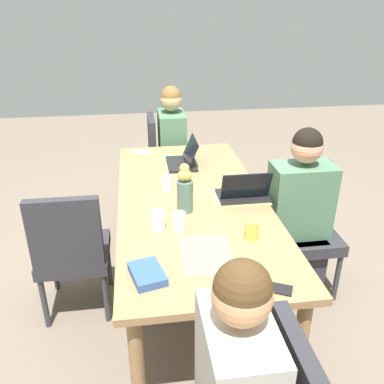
{
  "coord_description": "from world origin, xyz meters",
  "views": [
    {
      "loc": [
        -2.34,
        0.33,
        1.92
      ],
      "look_at": [
        0.0,
        0.0,
        0.79
      ],
      "focal_mm": 38.35,
      "sensor_mm": 36.0,
      "label": 1
    }
  ],
  "objects": [
    {
      "name": "coffee_mug_centre_left",
      "position": [
        -0.36,
        0.12,
        0.79
      ],
      "size": [
        0.07,
        0.07,
        0.1
      ],
      "primitive_type": "cylinder",
      "color": "white",
      "rests_on": "dining_table"
    },
    {
      "name": "placemat_near_left_near",
      "position": [
        -0.02,
        -0.31,
        0.74
      ],
      "size": [
        0.28,
        0.37,
        0.0
      ],
      "primitive_type": "cube",
      "rotation": [
        0.0,
        0.0,
        1.52
      ],
      "color": "#9EBC66",
      "rests_on": "dining_table"
    },
    {
      "name": "chair_far_right_near",
      "position": [
        -0.11,
        0.78,
        0.5
      ],
      "size": [
        0.44,
        0.44,
        0.9
      ],
      "color": "#2D2D33",
      "rests_on": "ground_plane"
    },
    {
      "name": "person_near_left_near",
      "position": [
        -0.05,
        -0.72,
        0.53
      ],
      "size": [
        0.36,
        0.4,
        1.19
      ],
      "color": "#2D2D33",
      "rests_on": "ground_plane"
    },
    {
      "name": "coffee_mug_centre_right",
      "position": [
        0.16,
        0.15,
        0.79
      ],
      "size": [
        0.08,
        0.08,
        0.1
      ],
      "primitive_type": "cylinder",
      "color": "white",
      "rests_on": "dining_table"
    },
    {
      "name": "chair_head_right_left_far",
      "position": [
        1.41,
        0.07,
        0.5
      ],
      "size": [
        0.44,
        0.44,
        0.9
      ],
      "color": "#2D2D33",
      "rests_on": "ground_plane"
    },
    {
      "name": "coffee_mug_near_left",
      "position": [
        -0.34,
        0.24,
        0.79
      ],
      "size": [
        0.09,
        0.09,
        0.11
      ],
      "primitive_type": "cylinder",
      "color": "white",
      "rests_on": "dining_table"
    },
    {
      "name": "flower_vase",
      "position": [
        -0.15,
        0.06,
        0.87
      ],
      "size": [
        0.1,
        0.1,
        0.3
      ],
      "color": "#4C6B60",
      "rests_on": "dining_table"
    },
    {
      "name": "phone_silver",
      "position": [
        0.93,
        0.3,
        0.74
      ],
      "size": [
        0.11,
        0.16,
        0.01
      ],
      "primitive_type": "cube",
      "rotation": [
        0.0,
        0.0,
        1.33
      ],
      "color": "silver",
      "rests_on": "dining_table"
    },
    {
      "name": "laptop_head_right_left_far",
      "position": [
        0.59,
        -0.02,
        0.78
      ],
      "size": [
        0.32,
        0.22,
        0.2
      ],
      "color": "black",
      "rests_on": "dining_table"
    },
    {
      "name": "laptop_near_left_near",
      "position": [
        -0.04,
        -0.33,
        0.78
      ],
      "size": [
        0.22,
        0.32,
        0.21
      ],
      "color": "black",
      "rests_on": "dining_table"
    },
    {
      "name": "book_red_cover",
      "position": [
        -0.78,
        0.32,
        0.76
      ],
      "size": [
        0.23,
        0.19,
        0.04
      ],
      "primitive_type": "cube",
      "rotation": [
        0.0,
        0.0,
        0.25
      ],
      "color": "#335693",
      "rests_on": "dining_table"
    },
    {
      "name": "chair_near_left_near",
      "position": [
        0.03,
        -0.78,
        0.5
      ],
      "size": [
        0.44,
        0.44,
        0.9
      ],
      "color": "#2D2D33",
      "rests_on": "ground_plane"
    },
    {
      "name": "dining_table",
      "position": [
        0.0,
        0.0,
        0.66
      ],
      "size": [
        2.09,
        0.94,
        0.74
      ],
      "color": "#9E754C",
      "rests_on": "ground_plane"
    },
    {
      "name": "ground_plane",
      "position": [
        0.0,
        0.0,
        0.0
      ],
      "size": [
        10.0,
        10.0,
        0.0
      ],
      "primitive_type": "plane",
      "color": "#756656"
    },
    {
      "name": "placemat_head_left_left_mid",
      "position": [
        -0.64,
        0.01,
        0.74
      ],
      "size": [
        0.37,
        0.28,
        0.0
      ],
      "primitive_type": "cube",
      "rotation": [
        0.0,
        0.0,
        -0.05
      ],
      "color": "#9EBC66",
      "rests_on": "dining_table"
    },
    {
      "name": "person_head_right_left_far",
      "position": [
        1.35,
        -0.0,
        0.53
      ],
      "size": [
        0.4,
        0.36,
        1.19
      ],
      "color": "#2D2D33",
      "rests_on": "ground_plane"
    },
    {
      "name": "placemat_head_right_left_far",
      "position": [
        0.64,
        -0.0,
        0.74
      ],
      "size": [
        0.37,
        0.27,
        0.0
      ],
      "primitive_type": "cube",
      "rotation": [
        0.0,
        0.0,
        3.16
      ],
      "color": "#9EBC66",
      "rests_on": "dining_table"
    },
    {
      "name": "coffee_mug_near_right",
      "position": [
        -0.51,
        -0.25,
        0.79
      ],
      "size": [
        0.07,
        0.07,
        0.1
      ],
      "primitive_type": "cylinder",
      "color": "#DBC64C",
      "rests_on": "dining_table"
    },
    {
      "name": "phone_black",
      "position": [
        -0.94,
        -0.24,
        0.74
      ],
      "size": [
        0.13,
        0.17,
        0.01
      ],
      "primitive_type": "cube",
      "rotation": [
        0.0,
        0.0,
        1.12
      ],
      "color": "black",
      "rests_on": "dining_table"
    }
  ]
}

